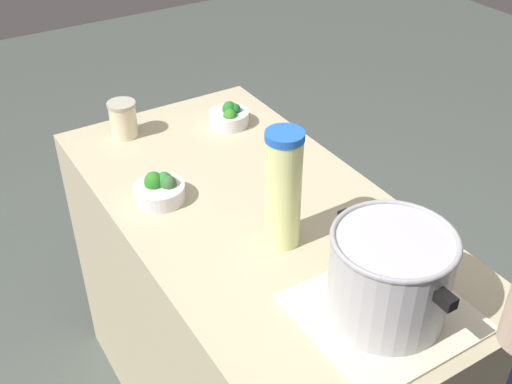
{
  "coord_description": "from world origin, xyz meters",
  "views": [
    {
      "loc": [
        1.11,
        -0.68,
        1.85
      ],
      "look_at": [
        0.0,
        0.0,
        0.95
      ],
      "focal_mm": 44.15,
      "sensor_mm": 36.0,
      "label": 1
    }
  ],
  "objects_px": {
    "cooking_pot": "(390,275)",
    "lemonade_pitcher": "(283,189)",
    "mason_jar": "(123,119)",
    "broccoli_bowl_center": "(160,189)",
    "broccoli_bowl_front": "(230,116)"
  },
  "relations": [
    {
      "from": "cooking_pot",
      "to": "lemonade_pitcher",
      "type": "xyz_separation_m",
      "value": [
        -0.31,
        -0.05,
        0.04
      ]
    },
    {
      "from": "cooking_pot",
      "to": "lemonade_pitcher",
      "type": "relative_size",
      "value": 1.08
    },
    {
      "from": "broccoli_bowl_front",
      "to": "broccoli_bowl_center",
      "type": "relative_size",
      "value": 0.94
    },
    {
      "from": "mason_jar",
      "to": "broccoli_bowl_front",
      "type": "distance_m",
      "value": 0.33
    },
    {
      "from": "broccoli_bowl_front",
      "to": "broccoli_bowl_center",
      "type": "distance_m",
      "value": 0.44
    },
    {
      "from": "lemonade_pitcher",
      "to": "mason_jar",
      "type": "height_order",
      "value": "lemonade_pitcher"
    },
    {
      "from": "lemonade_pitcher",
      "to": "mason_jar",
      "type": "bearing_deg",
      "value": -169.37
    },
    {
      "from": "mason_jar",
      "to": "broccoli_bowl_front",
      "type": "xyz_separation_m",
      "value": [
        0.11,
        0.31,
        -0.03
      ]
    },
    {
      "from": "mason_jar",
      "to": "cooking_pot",
      "type": "bearing_deg",
      "value": 9.92
    },
    {
      "from": "lemonade_pitcher",
      "to": "broccoli_bowl_front",
      "type": "height_order",
      "value": "lemonade_pitcher"
    },
    {
      "from": "cooking_pot",
      "to": "broccoli_bowl_center",
      "type": "xyz_separation_m",
      "value": [
        -0.62,
        -0.22,
        -0.08
      ]
    },
    {
      "from": "lemonade_pitcher",
      "to": "mason_jar",
      "type": "distance_m",
      "value": 0.69
    },
    {
      "from": "broccoli_bowl_center",
      "to": "broccoli_bowl_front",
      "type": "bearing_deg",
      "value": 125.99
    },
    {
      "from": "mason_jar",
      "to": "broccoli_bowl_center",
      "type": "height_order",
      "value": "mason_jar"
    },
    {
      "from": "cooking_pot",
      "to": "lemonade_pitcher",
      "type": "bearing_deg",
      "value": -171.63
    }
  ]
}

